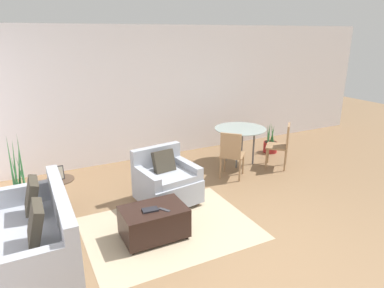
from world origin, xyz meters
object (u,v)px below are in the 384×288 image
at_px(armchair, 166,182).
at_px(potted_plant_small, 270,145).
at_px(tv_remote_primary, 164,210).
at_px(dining_chair_near_left, 232,152).
at_px(couch, 35,241).
at_px(dining_table, 240,132).
at_px(book_stack, 150,210).
at_px(ottoman, 154,221).
at_px(dining_chair_near_right, 282,143).
at_px(potted_plant, 23,202).
at_px(side_table, 61,189).
at_px(picture_frame, 59,173).

bearing_deg(armchair, potted_plant_small, 20.70).
height_order(tv_remote_primary, dining_chair_near_left, dining_chair_near_left).
relative_size(couch, dining_table, 1.68).
bearing_deg(book_stack, couch, 174.33).
xyz_separation_m(ottoman, dining_chair_near_right, (3.16, 1.17, 0.28)).
bearing_deg(potted_plant, couch, -85.86).
xyz_separation_m(armchair, dining_chair_near_left, (1.44, 0.32, 0.16)).
distance_m(armchair, dining_table, 2.25).
relative_size(book_stack, dining_chair_near_right, 0.24).
xyz_separation_m(couch, dining_chair_near_right, (4.59, 1.07, 0.21)).
relative_size(armchair, dining_chair_near_left, 1.06).
relative_size(armchair, tv_remote_primary, 6.06).
bearing_deg(dining_chair_near_right, couch, -166.85).
height_order(armchair, dining_table, armchair).
bearing_deg(side_table, potted_plant, 172.39).
xyz_separation_m(picture_frame, dining_chair_near_right, (4.15, -0.13, -0.11)).
bearing_deg(book_stack, picture_frame, 124.76).
bearing_deg(side_table, potted_plant_small, 8.68).
relative_size(tv_remote_primary, dining_table, 0.15).
distance_m(couch, dining_chair_near_left, 3.57).
xyz_separation_m(couch, dining_table, (3.99, 1.67, 0.35)).
height_order(book_stack, dining_table, dining_table).
bearing_deg(picture_frame, dining_chair_near_right, -1.78).
bearing_deg(tv_remote_primary, side_table, 127.86).
bearing_deg(tv_remote_primary, potted_plant_small, 31.23).
bearing_deg(dining_chair_near_left, ottoman, -149.41).
height_order(couch, armchair, couch).
relative_size(picture_frame, dining_chair_near_right, 0.23).
height_order(armchair, dining_chair_near_left, dining_chair_near_left).
relative_size(tv_remote_primary, picture_frame, 0.77).
bearing_deg(dining_table, potted_plant, -174.47).
bearing_deg(ottoman, couch, 176.17).
height_order(book_stack, dining_chair_near_right, dining_chair_near_right).
relative_size(book_stack, potted_plant, 0.17).
height_order(potted_plant, potted_plant_small, potted_plant).
height_order(armchair, potted_plant_small, armchair).
bearing_deg(armchair, book_stack, -123.94).
bearing_deg(tv_remote_primary, dining_table, 37.28).
xyz_separation_m(armchair, ottoman, (-0.54, -0.84, -0.12)).
bearing_deg(couch, armchair, 20.89).
bearing_deg(dining_table, picture_frame, -172.52).
distance_m(ottoman, tv_remote_primary, 0.25).
xyz_separation_m(book_stack, dining_table, (2.63, 1.80, 0.21)).
bearing_deg(picture_frame, couch, -110.07).
bearing_deg(couch, potted_plant, 94.14).
distance_m(side_table, dining_chair_near_right, 4.15).
bearing_deg(side_table, dining_chair_near_right, -1.78).
bearing_deg(armchair, couch, -159.11).
xyz_separation_m(couch, book_stack, (1.37, -0.14, 0.13)).
relative_size(book_stack, dining_chair_near_left, 0.24).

